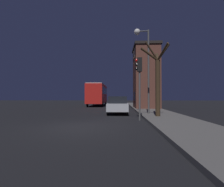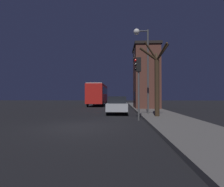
% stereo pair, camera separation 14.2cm
% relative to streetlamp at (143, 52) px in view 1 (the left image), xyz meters
% --- Properties ---
extents(ground_plane, '(120.00, 120.00, 0.00)m').
position_rel_streetlamp_xyz_m(ground_plane, '(-3.88, -5.32, -5.08)').
color(ground_plane, black).
extents(sidewalk, '(3.12, 60.00, 0.17)m').
position_rel_streetlamp_xyz_m(sidewalk, '(1.30, -5.32, -5.00)').
color(sidewalk, '#514F4C').
rests_on(sidewalk, ground).
extents(brick_building, '(3.06, 4.59, 7.59)m').
position_rel_streetlamp_xyz_m(brick_building, '(1.35, 7.68, -1.10)').
color(brick_building, brown).
rests_on(brick_building, sidewalk).
extents(streetlamp, '(1.21, 0.49, 6.82)m').
position_rel_streetlamp_xyz_m(streetlamp, '(0.00, 0.00, 0.00)').
color(streetlamp, '#4C4C4C').
rests_on(streetlamp, sidewalk).
extents(traffic_light, '(0.43, 0.24, 4.04)m').
position_rel_streetlamp_xyz_m(traffic_light, '(-0.64, -2.77, -2.18)').
color(traffic_light, '#4C4C4C').
rests_on(traffic_light, ground).
extents(bare_tree, '(2.02, 2.29, 5.08)m').
position_rel_streetlamp_xyz_m(bare_tree, '(0.74, -1.77, -2.33)').
color(bare_tree, '#382819').
rests_on(bare_tree, sidewalk).
extents(bus, '(2.49, 9.28, 3.53)m').
position_rel_streetlamp_xyz_m(bus, '(-5.59, 15.00, -2.98)').
color(bus, red).
rests_on(bus, ground).
extents(car_near_lane, '(1.75, 3.88, 1.55)m').
position_rel_streetlamp_xyz_m(car_near_lane, '(-2.07, 1.36, -4.29)').
color(car_near_lane, '#B7BABF').
rests_on(car_near_lane, ground).
extents(car_mid_lane, '(1.71, 3.88, 1.37)m').
position_rel_streetlamp_xyz_m(car_mid_lane, '(-2.37, 10.89, -4.34)').
color(car_mid_lane, beige).
rests_on(car_mid_lane, ground).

